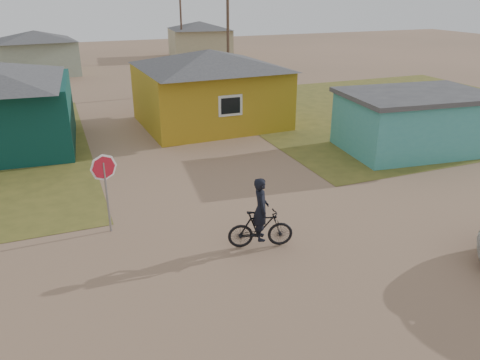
% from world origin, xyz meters
% --- Properties ---
extents(ground, '(120.00, 120.00, 0.00)m').
position_xyz_m(ground, '(0.00, 0.00, 0.00)').
color(ground, '#977257').
extents(grass_ne, '(20.00, 18.00, 0.00)m').
position_xyz_m(grass_ne, '(14.00, 13.00, 0.01)').
color(grass_ne, olive).
rests_on(grass_ne, ground).
extents(house_yellow, '(7.72, 6.76, 3.90)m').
position_xyz_m(house_yellow, '(2.50, 14.00, 2.00)').
color(house_yellow, '#B68E1C').
rests_on(house_yellow, ground).
extents(shed_turquoise, '(6.71, 4.93, 2.60)m').
position_xyz_m(shed_turquoise, '(9.50, 6.50, 1.31)').
color(shed_turquoise, teal).
rests_on(shed_turquoise, ground).
extents(house_pale_west, '(7.04, 6.15, 3.60)m').
position_xyz_m(house_pale_west, '(-6.00, 34.00, 1.86)').
color(house_pale_west, gray).
rests_on(house_pale_west, ground).
extents(house_beige_east, '(6.95, 6.05, 3.60)m').
position_xyz_m(house_beige_east, '(10.00, 40.00, 1.86)').
color(house_beige_east, tan).
rests_on(house_beige_east, ground).
extents(utility_pole_near, '(1.40, 0.20, 8.00)m').
position_xyz_m(utility_pole_near, '(6.50, 22.00, 4.14)').
color(utility_pole_near, brown).
rests_on(utility_pole_near, ground).
extents(utility_pole_far, '(1.40, 0.20, 8.00)m').
position_xyz_m(utility_pole_far, '(7.50, 38.00, 4.14)').
color(utility_pole_far, brown).
rests_on(utility_pole_far, ground).
extents(stop_sign, '(0.80, 0.13, 2.44)m').
position_xyz_m(stop_sign, '(-4.12, 3.63, 1.80)').
color(stop_sign, gray).
rests_on(stop_sign, ground).
extents(cyclist, '(1.91, 0.98, 2.07)m').
position_xyz_m(cyclist, '(-0.32, 1.15, 0.76)').
color(cyclist, black).
rests_on(cyclist, ground).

